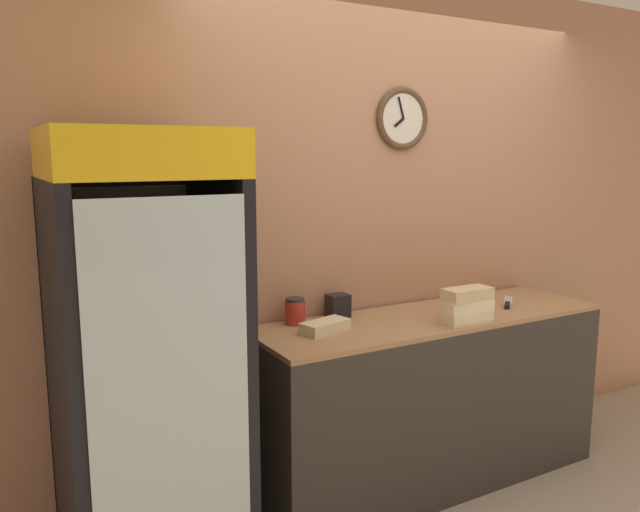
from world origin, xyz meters
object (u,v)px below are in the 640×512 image
object	(u,v)px
sandwich_stack_bottom	(466,317)
sandwich_flat_left	(325,326)
napkin_dispenser	(338,306)
chefs_knife	(508,303)
condiment_jar	(295,311)
sandwich_stack_top	(467,294)
sandwich_stack_middle	(467,306)
beverage_cooler	(142,343)

from	to	relation	value
sandwich_stack_bottom	sandwich_flat_left	size ratio (longest dim) A/B	0.98
napkin_dispenser	sandwich_stack_bottom	bearing A→B (deg)	-39.73
napkin_dispenser	chefs_knife	bearing A→B (deg)	-13.96
condiment_jar	napkin_dispenser	distance (m)	0.26
sandwich_flat_left	condiment_jar	distance (m)	0.21
sandwich_stack_top	sandwich_flat_left	xyz separation A→B (m)	(-0.69, 0.21, -0.12)
sandwich_flat_left	sandwich_stack_middle	bearing A→B (deg)	-16.75
sandwich_stack_bottom	napkin_dispenser	size ratio (longest dim) A/B	2.13
chefs_knife	condiment_jar	bearing A→B (deg)	169.32
sandwich_stack_bottom	sandwich_flat_left	xyz separation A→B (m)	(-0.69, 0.21, -0.00)
beverage_cooler	sandwich_stack_bottom	bearing A→B (deg)	-6.16
sandwich_flat_left	chefs_knife	xyz separation A→B (m)	(1.16, -0.03, -0.02)
sandwich_flat_left	condiment_jar	bearing A→B (deg)	106.99
sandwich_stack_top	condiment_jar	size ratio (longest dim) A/B	1.90
sandwich_stack_bottom	napkin_dispenser	bearing A→B (deg)	140.27
napkin_dispenser	condiment_jar	bearing A→B (deg)	-177.77
beverage_cooler	chefs_knife	size ratio (longest dim) A/B	6.80
sandwich_stack_bottom	sandwich_stack_middle	world-z (taller)	sandwich_stack_middle
condiment_jar	sandwich_stack_top	bearing A→B (deg)	-28.24
sandwich_stack_middle	sandwich_stack_top	xyz separation A→B (m)	(0.00, 0.00, 0.06)
sandwich_stack_bottom	condiment_jar	xyz separation A→B (m)	(-0.75, 0.41, 0.04)
condiment_jar	napkin_dispenser	bearing A→B (deg)	2.23
beverage_cooler	condiment_jar	distance (m)	0.84
beverage_cooler	chefs_knife	bearing A→B (deg)	0.18
sandwich_stack_bottom	napkin_dispenser	xyz separation A→B (m)	(-0.50, 0.42, 0.03)
sandwich_stack_middle	chefs_knife	size ratio (longest dim) A/B	0.95
sandwich_flat_left	chefs_knife	size ratio (longest dim) A/B	0.96
condiment_jar	napkin_dispenser	size ratio (longest dim) A/B	1.10
beverage_cooler	sandwich_stack_bottom	distance (m)	1.57
sandwich_stack_bottom	sandwich_stack_middle	bearing A→B (deg)	180.00
sandwich_stack_middle	napkin_dispenser	size ratio (longest dim) A/B	2.16
beverage_cooler	sandwich_flat_left	size ratio (longest dim) A/B	7.08
sandwich_flat_left	sandwich_stack_top	bearing A→B (deg)	-16.75
sandwich_stack_bottom	sandwich_flat_left	bearing A→B (deg)	163.25
chefs_knife	condiment_jar	xyz separation A→B (m)	(-1.22, 0.23, 0.06)
sandwich_flat_left	napkin_dispenser	world-z (taller)	napkin_dispenser
beverage_cooler	condiment_jar	size ratio (longest dim) A/B	13.99
sandwich_stack_top	chefs_knife	world-z (taller)	sandwich_stack_top
napkin_dispenser	sandwich_flat_left	bearing A→B (deg)	-133.38
sandwich_stack_bottom	sandwich_stack_middle	size ratio (longest dim) A/B	0.98
beverage_cooler	sandwich_stack_top	distance (m)	1.57
sandwich_stack_middle	condiment_jar	distance (m)	0.86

